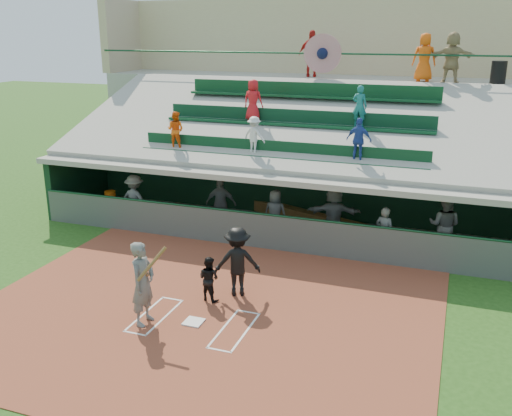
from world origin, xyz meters
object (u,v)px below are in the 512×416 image
(batter_at_plate, at_px, (143,283))
(water_cooler, at_px, (110,196))
(catcher, at_px, (209,279))
(home_plate, at_px, (194,322))
(white_table, at_px, (114,210))
(trash_bin, at_px, (498,72))

(batter_at_plate, distance_m, water_cooler, 7.97)
(catcher, distance_m, water_cooler, 7.52)
(home_plate, relative_size, batter_at_plate, 0.22)
(home_plate, bearing_deg, white_table, 135.48)
(white_table, bearing_deg, water_cooler, -123.62)
(white_table, xyz_separation_m, trash_bin, (12.49, 6.53, 4.66))
(home_plate, bearing_deg, batter_at_plate, -160.30)
(home_plate, bearing_deg, trash_bin, 62.46)
(white_table, xyz_separation_m, water_cooler, (-0.04, -0.07, 0.51))
(trash_bin, bearing_deg, catcher, -120.51)
(home_plate, distance_m, water_cooler, 8.44)
(home_plate, distance_m, white_table, 8.43)
(white_table, relative_size, trash_bin, 0.88)
(batter_at_plate, bearing_deg, water_cooler, 128.79)
(catcher, bearing_deg, batter_at_plate, 73.75)
(trash_bin, bearing_deg, white_table, -152.41)
(white_table, bearing_deg, home_plate, -49.00)
(catcher, bearing_deg, home_plate, 110.48)
(home_plate, height_order, batter_at_plate, batter_at_plate)
(water_cooler, bearing_deg, white_table, 60.86)
(white_table, bearing_deg, trash_bin, 23.11)
(batter_at_plate, relative_size, white_table, 2.78)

